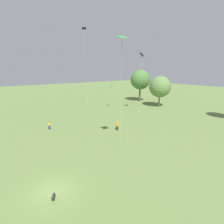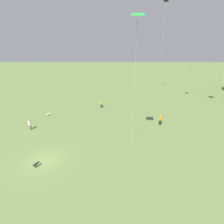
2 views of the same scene
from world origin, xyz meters
The scene contains 9 objects.
ground_plane centered at (0.00, 0.00, 0.00)m, with size 240.00×240.00×0.00m, color olive.
person_2 centered at (-7.77, -4.97, 0.82)m, with size 0.53×0.53×1.67m.
person_3 centered at (-9.85, 15.75, 0.87)m, with size 0.67×0.67×1.78m.
person_4 centered at (-18.07, 5.46, 0.78)m, with size 0.61×0.61×1.60m.
kite_2 centered at (-2.33, 10.31, 14.68)m, with size 1.30×1.36×15.36m.
kite_4 centered at (-25.47, 26.12, 6.97)m, with size 1.42×1.33×7.47m.
kite_6 centered at (-28.68, 19.65, 20.44)m, with size 1.22×1.26×21.82m.
dog_0 centered at (-13.51, -4.17, 0.35)m, with size 0.74×0.58×0.51m.
dog_1 centered at (1.08, -0.34, 0.37)m, with size 0.70×0.53×0.53m.
Camera 2 is at (16.60, 8.04, 12.47)m, focal length 28.00 mm.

